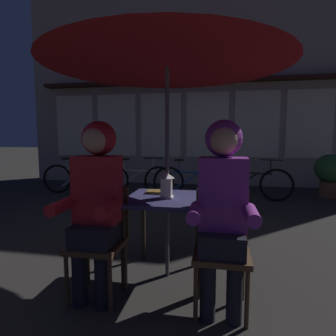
{
  "coord_description": "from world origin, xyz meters",
  "views": [
    {
      "loc": [
        0.44,
        -2.42,
        1.27
      ],
      "look_at": [
        0.0,
        0.04,
        1.0
      ],
      "focal_mm": 29.9,
      "sensor_mm": 36.0,
      "label": 1
    }
  ],
  "objects": [
    {
      "name": "bicycle_third",
      "position": [
        -0.09,
        3.41,
        0.35
      ],
      "size": [
        1.68,
        0.19,
        0.84
      ],
      "color": "black",
      "rests_on": "ground_plane"
    },
    {
      "name": "person_left_hooded",
      "position": [
        -0.48,
        -0.43,
        0.85
      ],
      "size": [
        0.45,
        0.56,
        1.4
      ],
      "color": "black",
      "rests_on": "ground_plane"
    },
    {
      "name": "potted_plant",
      "position": [
        2.76,
        3.95,
        0.54
      ],
      "size": [
        0.6,
        0.6,
        0.92
      ],
      "color": "brown",
      "rests_on": "ground_plane"
    },
    {
      "name": "bicycle_second",
      "position": [
        -1.32,
        3.44,
        0.35
      ],
      "size": [
        1.68,
        0.17,
        0.84
      ],
      "color": "black",
      "rests_on": "ground_plane"
    },
    {
      "name": "bicycle_fourth",
      "position": [
        1.09,
        3.46,
        0.35
      ],
      "size": [
        1.65,
        0.41,
        0.84
      ],
      "color": "black",
      "rests_on": "ground_plane"
    },
    {
      "name": "chair_left",
      "position": [
        -0.48,
        -0.37,
        0.49
      ],
      "size": [
        0.4,
        0.4,
        0.87
      ],
      "color": "#513823",
      "rests_on": "ground_plane"
    },
    {
      "name": "shopfront_building",
      "position": [
        0.14,
        5.39,
        3.09
      ],
      "size": [
        10.0,
        0.93,
        6.2
      ],
      "color": "#9E9389",
      "rests_on": "ground_plane"
    },
    {
      "name": "chair_right",
      "position": [
        0.48,
        -0.37,
        0.49
      ],
      "size": [
        0.4,
        0.4,
        0.87
      ],
      "color": "#513823",
      "rests_on": "ground_plane"
    },
    {
      "name": "ground_plane",
      "position": [
        0.0,
        0.0,
        0.0
      ],
      "size": [
        60.0,
        60.0,
        0.0
      ],
      "primitive_type": "plane",
      "color": "#2D2B28"
    },
    {
      "name": "person_right_hooded",
      "position": [
        0.48,
        -0.43,
        0.85
      ],
      "size": [
        0.45,
        0.56,
        1.4
      ],
      "color": "black",
      "rests_on": "ground_plane"
    },
    {
      "name": "patio_umbrella",
      "position": [
        0.0,
        0.0,
        2.06
      ],
      "size": [
        2.1,
        2.1,
        2.31
      ],
      "color": "#4C4C51",
      "rests_on": "ground_plane"
    },
    {
      "name": "lantern",
      "position": [
        -0.0,
        -0.04,
        0.86
      ],
      "size": [
        0.11,
        0.11,
        0.23
      ],
      "color": "white",
      "rests_on": "cafe_table"
    },
    {
      "name": "cafe_table",
      "position": [
        0.0,
        0.0,
        0.64
      ],
      "size": [
        0.72,
        0.72,
        0.74
      ],
      "color": "navy",
      "rests_on": "ground_plane"
    },
    {
      "name": "book",
      "position": [
        -0.13,
        0.16,
        0.75
      ],
      "size": [
        0.2,
        0.15,
        0.02
      ],
      "primitive_type": "cube",
      "rotation": [
        0.0,
        0.0,
        -0.03
      ],
      "color": "olive",
      "rests_on": "cafe_table"
    },
    {
      "name": "bicycle_nearest",
      "position": [
        -2.67,
        3.44,
        0.35
      ],
      "size": [
        1.67,
        0.32,
        0.84
      ],
      "color": "black",
      "rests_on": "ground_plane"
    }
  ]
}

